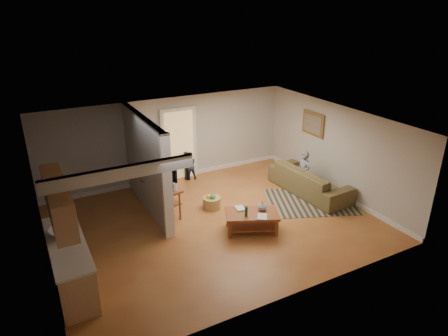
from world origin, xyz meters
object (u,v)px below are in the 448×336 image
at_px(tv_console, 162,187).
at_px(toy_basket, 212,202).
at_px(speaker_left, 163,197).
at_px(speaker_right, 186,166).
at_px(child, 302,191).
at_px(sofa, 309,192).
at_px(coffee_table, 252,216).
at_px(toddler, 190,179).

xyz_separation_m(tv_console, toy_basket, (1.21, -0.33, -0.55)).
height_order(speaker_left, speaker_right, speaker_left).
bearing_deg(child, sofa, 33.71).
bearing_deg(child, toy_basket, -99.53).
xyz_separation_m(sofa, coffee_table, (-2.50, -0.99, 0.37)).
relative_size(sofa, speaker_left, 2.32).
relative_size(tv_console, toy_basket, 2.89).
bearing_deg(toddler, tv_console, 57.83).
height_order(speaker_right, child, speaker_right).
relative_size(child, toddler, 1.37).
bearing_deg(speaker_left, speaker_right, 37.07).
distance_m(coffee_table, toy_basket, 1.50).
bearing_deg(sofa, speaker_right, 44.51).
height_order(tv_console, child, tv_console).
xyz_separation_m(speaker_left, speaker_right, (1.40, 1.83, -0.10)).
bearing_deg(tv_console, toy_basket, -27.54).
relative_size(speaker_left, toy_basket, 2.38).
distance_m(sofa, speaker_right, 3.68).
distance_m(tv_console, toddler, 2.31).
distance_m(tv_console, child, 4.05).
height_order(coffee_table, toy_basket, coffee_table).
distance_m(coffee_table, child, 2.67).
distance_m(speaker_left, toy_basket, 1.34).
distance_m(speaker_left, child, 4.06).
bearing_deg(coffee_table, sofa, 21.52).
height_order(tv_console, speaker_left, speaker_left).
xyz_separation_m(tv_console, toddler, (1.44, 1.65, -0.72)).
height_order(coffee_table, speaker_right, speaker_right).
bearing_deg(toddler, child, 146.39).
bearing_deg(coffee_table, toddler, 91.87).
relative_size(speaker_left, child, 0.92).
height_order(coffee_table, tv_console, tv_console).
bearing_deg(speaker_right, coffee_table, -96.85).
relative_size(sofa, tv_console, 1.91).
distance_m(speaker_left, speaker_right, 2.30).
relative_size(coffee_table, child, 1.18).
height_order(tv_console, speaker_right, tv_console).
distance_m(sofa, toddler, 3.58).
relative_size(speaker_left, toddler, 1.25).
bearing_deg(child, coffee_table, -67.45).
xyz_separation_m(sofa, child, (-0.12, 0.16, 0.00)).
relative_size(coffee_table, speaker_right, 1.58).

